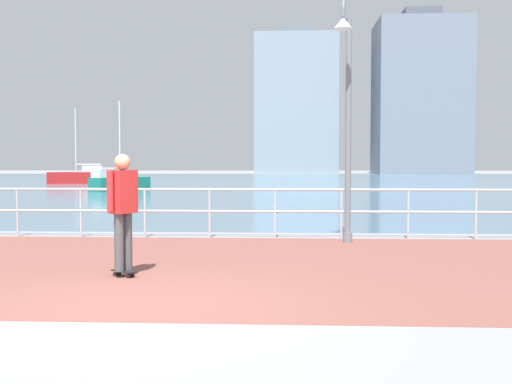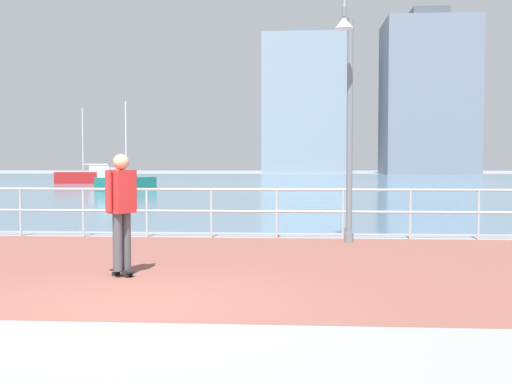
{
  "view_description": "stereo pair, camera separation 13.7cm",
  "coord_description": "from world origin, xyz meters",
  "px_view_note": "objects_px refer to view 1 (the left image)",
  "views": [
    {
      "loc": [
        1.62,
        -6.32,
        1.57
      ],
      "look_at": [
        1.12,
        3.71,
        1.1
      ],
      "focal_mm": 41.4,
      "sensor_mm": 36.0,
      "label": 1
    },
    {
      "loc": [
        1.75,
        -6.31,
        1.57
      ],
      "look_at": [
        1.12,
        3.71,
        1.1
      ],
      "focal_mm": 41.4,
      "sensor_mm": 36.0,
      "label": 2
    }
  ],
  "objects_px": {
    "sailboat_white": "(78,176)",
    "sailboat_blue": "(118,182)",
    "lamppost": "(347,102)",
    "skateboarder": "(123,203)"
  },
  "relations": [
    {
      "from": "sailboat_white",
      "to": "sailboat_blue",
      "type": "xyz_separation_m",
      "value": [
        7.21,
        -13.41,
        -0.09
      ]
    },
    {
      "from": "lamppost",
      "to": "sailboat_white",
      "type": "distance_m",
      "value": 40.58
    },
    {
      "from": "sailboat_blue",
      "to": "lamppost",
      "type": "bearing_deg",
      "value": -63.99
    },
    {
      "from": "lamppost",
      "to": "sailboat_blue",
      "type": "relative_size",
      "value": 0.95
    },
    {
      "from": "lamppost",
      "to": "skateboarder",
      "type": "height_order",
      "value": "lamppost"
    },
    {
      "from": "sailboat_white",
      "to": "sailboat_blue",
      "type": "distance_m",
      "value": 15.22
    },
    {
      "from": "lamppost",
      "to": "sailboat_blue",
      "type": "xyz_separation_m",
      "value": [
        -11.1,
        22.75,
        -2.28
      ]
    },
    {
      "from": "lamppost",
      "to": "skateboarder",
      "type": "relative_size",
      "value": 2.95
    },
    {
      "from": "skateboarder",
      "to": "sailboat_blue",
      "type": "bearing_deg",
      "value": 106.14
    },
    {
      "from": "skateboarder",
      "to": "sailboat_blue",
      "type": "relative_size",
      "value": 0.32
    }
  ]
}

